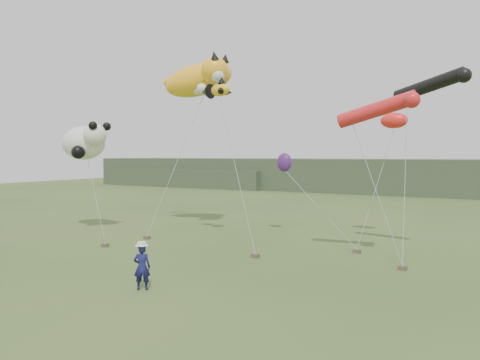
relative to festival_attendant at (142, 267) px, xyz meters
name	(u,v)px	position (x,y,z in m)	size (l,w,h in m)	color
ground	(191,281)	(0.74, 1.74, -0.77)	(120.00, 120.00, 0.00)	#385123
headland	(386,176)	(-2.38, 46.43, 1.16)	(90.00, 13.00, 4.00)	#2D3D28
festival_attendant	(142,267)	(0.00, 0.00, 0.00)	(0.56, 0.37, 1.53)	#14164E
sandbag_anchors	(243,250)	(-0.03, 6.96, -0.68)	(13.93, 5.00, 0.17)	brown
cat_kite	(202,78)	(-5.55, 11.63, 8.35)	(5.63, 3.44, 2.81)	#FFAE1C
fish_kite	(215,90)	(-2.87, 8.97, 7.14)	(2.10, 1.40, 1.06)	yellow
tube_kites	(408,96)	(6.73, 9.28, 6.26)	(5.20, 3.85, 2.55)	black
panda_kite	(85,142)	(-11.28, 7.74, 4.52)	(3.52, 2.27, 2.18)	white
misc_kites	(353,136)	(3.17, 13.45, 4.78)	(7.00, 1.81, 3.20)	#FF241F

